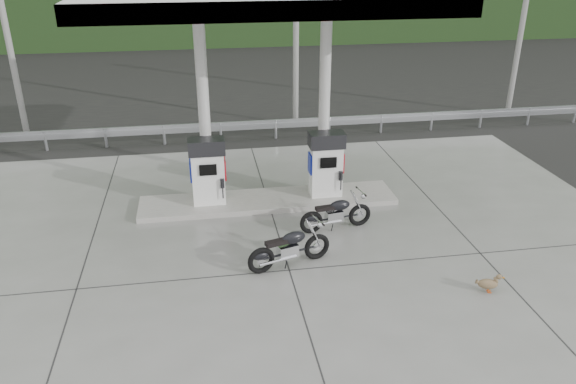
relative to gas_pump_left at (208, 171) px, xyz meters
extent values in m
plane|color=black|center=(1.60, -2.50, -1.07)|extent=(160.00, 160.00, 0.00)
cube|color=slate|center=(1.60, -2.50, -1.06)|extent=(18.00, 14.00, 0.02)
cube|color=gray|center=(1.60, 0.00, -0.98)|extent=(7.00, 1.40, 0.15)
cylinder|color=silver|center=(0.00, 0.40, 1.60)|extent=(0.30, 0.30, 5.00)
cylinder|color=silver|center=(3.20, 0.40, 1.60)|extent=(0.30, 0.30, 5.00)
cube|color=black|center=(1.60, 9.00, -1.07)|extent=(60.00, 7.00, 0.01)
cylinder|color=gray|center=(-6.40, 7.00, 2.93)|extent=(0.22, 0.22, 8.00)
cylinder|color=gray|center=(3.60, 7.00, 2.93)|extent=(0.22, 0.22, 8.00)
cylinder|color=gray|center=(12.60, 7.00, 2.93)|extent=(0.22, 0.22, 8.00)
camera|label=1|loc=(-0.15, -13.90, 5.60)|focal=35.00mm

